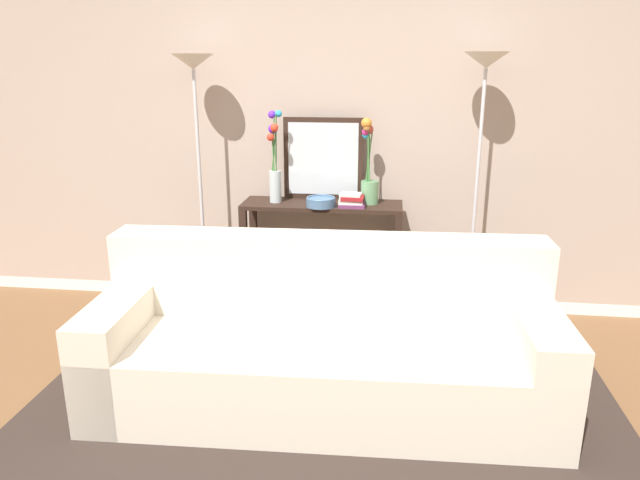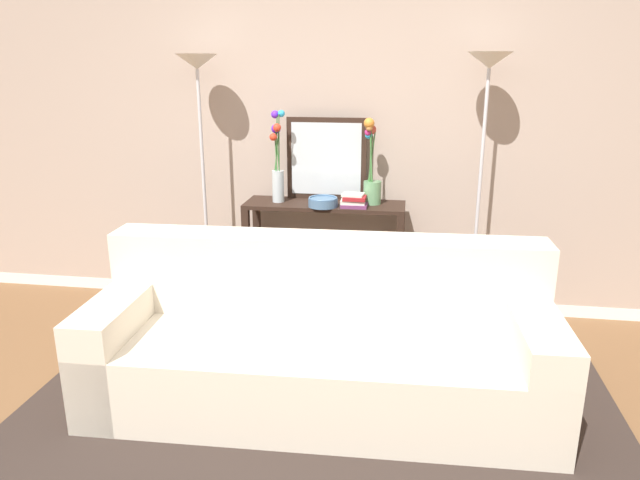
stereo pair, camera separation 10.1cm
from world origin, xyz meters
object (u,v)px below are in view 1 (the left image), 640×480
fruit_bowl (321,202)px  book_row_under_console (288,306)px  floor_lamp_right (482,117)px  console_table (322,241)px  floor_lamp_left (196,115)px  book_stack (352,201)px  vase_short_flowers (369,172)px  vase_tall_flowers (275,164)px  wall_mirror (323,159)px  couch (324,348)px

fruit_bowl → book_row_under_console: 0.88m
floor_lamp_right → fruit_bowl: bearing=-176.9°
fruit_bowl → console_table: bearing=92.3°
floor_lamp_right → floor_lamp_left: bearing=-180.0°
floor_lamp_left → fruit_bowl: bearing=-3.7°
book_stack → fruit_bowl: bearing=-173.4°
vase_short_flowers → fruit_bowl: bearing=-156.8°
floor_lamp_left → book_stack: size_ratio=10.15×
fruit_bowl → book_stack: 0.21m
console_table → book_stack: (0.21, -0.08, 0.32)m
console_table → vase_tall_flowers: size_ratio=1.76×
floor_lamp_right → fruit_bowl: floor_lamp_right is taller
floor_lamp_right → vase_tall_flowers: floor_lamp_right is taller
console_table → wall_mirror: wall_mirror is taller
vase_tall_flowers → floor_lamp_right: bearing=-1.7°
book_stack → book_row_under_console: (-0.47, 0.08, -0.84)m
floor_lamp_right → vase_tall_flowers: bearing=178.3°
fruit_bowl → book_row_under_console: fruit_bowl is taller
floor_lamp_left → vase_tall_flowers: bearing=4.4°
floor_lamp_left → vase_short_flowers: floor_lamp_left is taller
floor_lamp_left → vase_short_flowers: (1.18, 0.08, -0.38)m
vase_short_flowers → book_stack: bearing=-134.0°
floor_lamp_left → book_row_under_console: (0.61, 0.05, -1.40)m
vase_short_flowers → couch: bearing=-98.3°
floor_lamp_right → book_row_under_console: bearing=178.0°
book_row_under_console → wall_mirror: bearing=29.7°
floor_lamp_left → vase_short_flowers: size_ratio=3.13×
couch → console_table: 1.18m
floor_lamp_left → vase_short_flowers: bearing=3.8°
floor_lamp_left → vase_tall_flowers: 0.63m
book_row_under_console → fruit_bowl: bearing=-21.6°
vase_tall_flowers → console_table: bearing=0.9°
vase_tall_flowers → fruit_bowl: vase_tall_flowers is taller
console_table → vase_short_flowers: (0.32, 0.03, 0.50)m
couch → book_row_under_console: couch is taller
couch → book_stack: (0.06, 1.06, 0.58)m
floor_lamp_right → fruit_bowl: (-1.04, -0.06, -0.58)m
couch → book_stack: 1.21m
couch → book_row_under_console: (-0.41, 1.14, -0.26)m
wall_mirror → vase_short_flowers: bearing=-18.1°
console_table → vase_tall_flowers: vase_tall_flowers is taller
couch → floor_lamp_left: 1.88m
couch → vase_tall_flowers: 1.47m
wall_mirror → book_row_under_console: size_ratio=1.41×
couch → floor_lamp_right: 1.82m
couch → console_table: size_ratio=2.19×
couch → console_table: (-0.15, 1.14, 0.26)m
floor_lamp_right → fruit_bowl: size_ratio=9.23×
vase_tall_flowers → book_stack: size_ratio=3.49×
vase_tall_flowers → fruit_bowl: 0.42m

